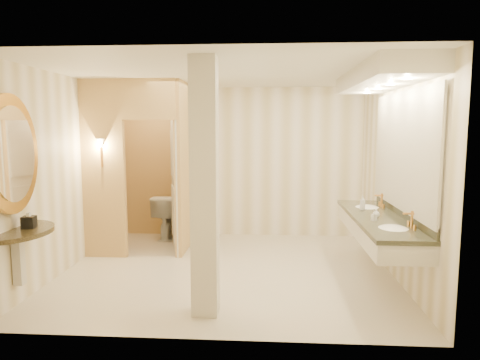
{
  "coord_description": "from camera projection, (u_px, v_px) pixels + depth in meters",
  "views": [
    {
      "loc": [
        0.55,
        -5.78,
        1.98
      ],
      "look_at": [
        0.16,
        0.2,
        1.25
      ],
      "focal_mm": 32.0,
      "sensor_mm": 36.0,
      "label": 1
    }
  ],
  "objects": [
    {
      "name": "console_shelf",
      "position": [
        12.0,
        187.0,
        4.62
      ],
      "size": [
        1.0,
        1.0,
        1.95
      ],
      "color": "black",
      "rests_on": "floor"
    },
    {
      "name": "soap_bottle_b",
      "position": [
        376.0,
        213.0,
        5.33
      ],
      "size": [
        0.11,
        0.11,
        0.1
      ],
      "primitive_type": "imported",
      "rotation": [
        0.0,
        0.0,
        -0.38
      ],
      "color": "silver",
      "rests_on": "vanity"
    },
    {
      "name": "vanity",
      "position": [
        383.0,
        157.0,
        5.28
      ],
      "size": [
        0.75,
        2.54,
        2.09
      ],
      "color": "beige",
      "rests_on": "floor"
    },
    {
      "name": "toilet",
      "position": [
        169.0,
        216.0,
        7.74
      ],
      "size": [
        0.51,
        0.81,
        0.79
      ],
      "primitive_type": "imported",
      "rotation": [
        0.0,
        0.0,
        3.05
      ],
      "color": "white",
      "rests_on": "floor"
    },
    {
      "name": "wall_back",
      "position": [
        237.0,
        162.0,
        7.82
      ],
      "size": [
        4.5,
        0.02,
        2.7
      ],
      "primitive_type": "cube",
      "color": "white",
      "rests_on": "floor"
    },
    {
      "name": "wall_left",
      "position": [
        67.0,
        173.0,
        5.98
      ],
      "size": [
        0.02,
        4.0,
        2.7
      ],
      "primitive_type": "cube",
      "color": "white",
      "rests_on": "floor"
    },
    {
      "name": "toilet_closet",
      "position": [
        164.0,
        165.0,
        6.87
      ],
      "size": [
        1.5,
        1.55,
        2.7
      ],
      "color": "tan",
      "rests_on": "floor"
    },
    {
      "name": "tissue_box",
      "position": [
        29.0,
        222.0,
        4.74
      ],
      "size": [
        0.15,
        0.15,
        0.13
      ],
      "primitive_type": "cube",
      "rotation": [
        0.0,
        0.0,
        0.14
      ],
      "color": "black",
      "rests_on": "console_shelf"
    },
    {
      "name": "ceiling",
      "position": [
        227.0,
        73.0,
        5.67
      ],
      "size": [
        4.5,
        4.5,
        0.0
      ],
      "primitive_type": "plane",
      "rotation": [
        3.14,
        0.0,
        0.0
      ],
      "color": "white",
      "rests_on": "wall_back"
    },
    {
      "name": "soap_bottle_a",
      "position": [
        374.0,
        216.0,
        5.12
      ],
      "size": [
        0.07,
        0.07,
        0.12
      ],
      "primitive_type": "imported",
      "rotation": [
        0.0,
        0.0,
        0.44
      ],
      "color": "beige",
      "rests_on": "vanity"
    },
    {
      "name": "wall_front",
      "position": [
        206.0,
        198.0,
        3.86
      ],
      "size": [
        4.5,
        0.02,
        2.7
      ],
      "primitive_type": "cube",
      "color": "white",
      "rests_on": "floor"
    },
    {
      "name": "pillar",
      "position": [
        205.0,
        189.0,
        4.45
      ],
      "size": [
        0.27,
        0.27,
        2.7
      ],
      "primitive_type": "cube",
      "color": "beige",
      "rests_on": "floor"
    },
    {
      "name": "wall_sconce",
      "position": [
        101.0,
        145.0,
        6.34
      ],
      "size": [
        0.14,
        0.14,
        0.42
      ],
      "color": "#C68B3F",
      "rests_on": "toilet_closet"
    },
    {
      "name": "floor",
      "position": [
        228.0,
        270.0,
        6.0
      ],
      "size": [
        4.5,
        4.5,
        0.0
      ],
      "primitive_type": "plane",
      "color": "beige",
      "rests_on": "ground"
    },
    {
      "name": "soap_bottle_c",
      "position": [
        363.0,
        203.0,
        5.76
      ],
      "size": [
        0.09,
        0.09,
        0.2
      ],
      "primitive_type": "imported",
      "rotation": [
        0.0,
        0.0,
        -0.22
      ],
      "color": "#C6B28C",
      "rests_on": "vanity"
    },
    {
      "name": "wall_right",
      "position": [
        395.0,
        175.0,
        5.7
      ],
      "size": [
        0.02,
        4.0,
        2.7
      ],
      "primitive_type": "cube",
      "color": "white",
      "rests_on": "floor"
    }
  ]
}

